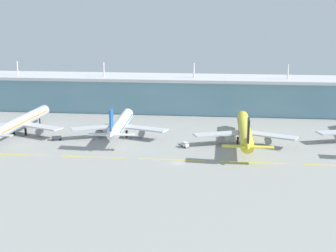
# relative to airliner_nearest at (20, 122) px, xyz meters

# --- Properties ---
(ground_plane) EXTENTS (600.00, 600.00, 0.00)m
(ground_plane) POSITION_rel_airliner_nearest_xyz_m (84.24, -39.42, -6.46)
(ground_plane) COLOR gray
(terminal_building) EXTENTS (288.00, 34.00, 31.09)m
(terminal_building) POSITION_rel_airliner_nearest_xyz_m (84.24, 68.76, 4.79)
(terminal_building) COLOR #6693A8
(terminal_building) RESTS_ON ground
(airliner_nearest) EXTENTS (48.78, 70.33, 18.90)m
(airliner_nearest) POSITION_rel_airliner_nearest_xyz_m (0.00, 0.00, 0.00)
(airliner_nearest) COLOR #ADB2BC
(airliner_nearest) RESTS_ON ground
(airliner_near_middle) EXTENTS (48.73, 58.68, 18.90)m
(airliner_near_middle) POSITION_rel_airliner_nearest_xyz_m (51.71, 0.93, -0.01)
(airliner_near_middle) COLOR white
(airliner_near_middle) RESTS_ON ground
(airliner_far_middle) EXTENTS (48.80, 71.97, 18.90)m
(airliner_far_middle) POSITION_rel_airliner_nearest_xyz_m (112.80, -5.40, 0.00)
(airliner_far_middle) COLOR yellow
(airliner_far_middle) RESTS_ON ground
(taxiway_stripe_west) EXTENTS (28.00, 0.70, 0.04)m
(taxiway_stripe_west) POSITION_rel_airliner_nearest_xyz_m (13.24, -35.00, -6.44)
(taxiway_stripe_west) COLOR yellow
(taxiway_stripe_west) RESTS_ON ground
(taxiway_stripe_mid_west) EXTENTS (28.00, 0.70, 0.04)m
(taxiway_stripe_mid_west) POSITION_rel_airliner_nearest_xyz_m (47.24, -35.00, -6.44)
(taxiway_stripe_mid_west) COLOR yellow
(taxiway_stripe_mid_west) RESTS_ON ground
(taxiway_stripe_centre) EXTENTS (28.00, 0.70, 0.04)m
(taxiway_stripe_centre) POSITION_rel_airliner_nearest_xyz_m (81.24, -35.00, -6.44)
(taxiway_stripe_centre) COLOR yellow
(taxiway_stripe_centre) RESTS_ON ground
(taxiway_stripe_mid_east) EXTENTS (28.00, 0.70, 0.04)m
(taxiway_stripe_mid_east) POSITION_rel_airliner_nearest_xyz_m (115.24, -35.00, -6.44)
(taxiway_stripe_mid_east) COLOR yellow
(taxiway_stripe_mid_east) RESTS_ON ground
(baggage_cart) EXTENTS (3.64, 3.95, 2.48)m
(baggage_cart) POSITION_rel_airliner_nearest_xyz_m (85.40, -15.07, -5.19)
(baggage_cart) COLOR silver
(baggage_cart) RESTS_ON ground
(pushback_tug) EXTENTS (5.00, 4.05, 1.85)m
(pushback_tug) POSITION_rel_airliner_nearest_xyz_m (21.91, -8.96, -5.36)
(pushback_tug) COLOR #333842
(pushback_tug) RESTS_ON ground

